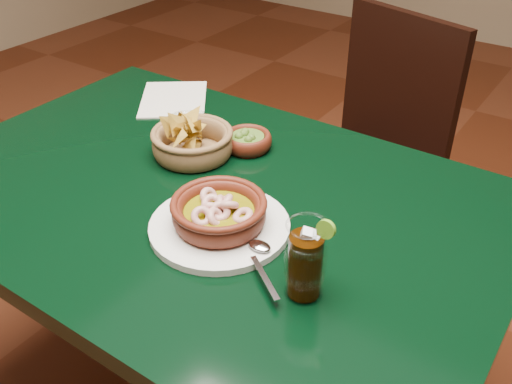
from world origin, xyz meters
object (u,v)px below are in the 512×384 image
Objects in this scene: dining_table at (207,229)px; chip_basket at (192,142)px; dining_chair at (365,156)px; cola_drink at (305,261)px; shrimp_plate at (219,216)px.

chip_basket reaches higher than dining_table.
dining_chair is 5.96× the size of cola_drink.
shrimp_plate is 2.11× the size of cola_drink.
cola_drink is (0.21, -0.05, 0.03)m from shrimp_plate.
shrimp_plate is (0.10, -0.09, 0.13)m from dining_table.
chip_basket is at bearing 138.77° from dining_table.
cola_drink is at bearing -72.27° from dining_chair.
chip_basket is (-0.15, -0.61, 0.28)m from dining_chair.
dining_table is 0.72m from dining_chair.
dining_chair is at bearing 94.46° from shrimp_plate.
dining_table is 7.77× the size of cola_drink.
shrimp_plate is at bearing -39.02° from dining_table.
dining_chair reaches higher than chip_basket.
dining_chair is at bearing 86.49° from dining_table.
cola_drink reaches higher than chip_basket.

